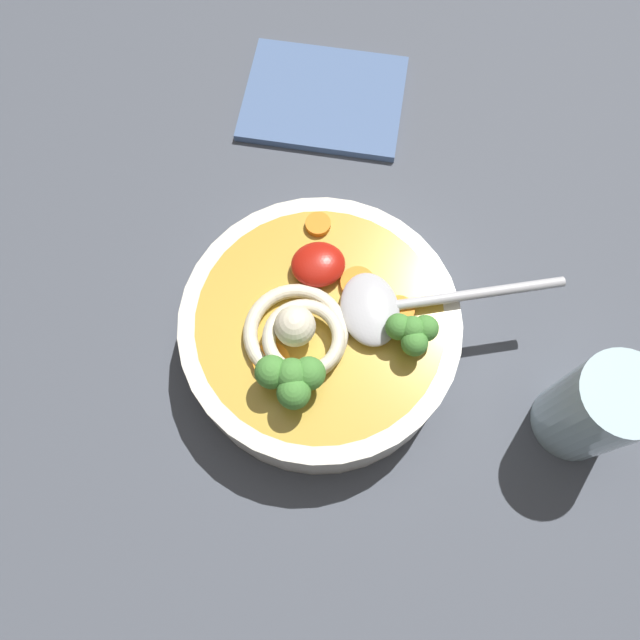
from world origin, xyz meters
The scene contains 13 objects.
table_slab centered at (0.00, 0.00, 1.49)cm, with size 135.19×135.19×2.98cm, color #474C56.
soup_bowl centered at (3.99, 0.94, 5.87)cm, with size 21.66×21.66×5.60cm.
noodle_pile centered at (2.17, -0.56, 9.66)cm, with size 8.64×8.47×3.47cm.
soup_spoon centered at (9.17, 1.00, 9.38)cm, with size 17.23×6.04×1.60cm.
chili_sauce_dollop centered at (4.45, 5.14, 9.52)cm, with size 4.20×3.78×1.89cm, color #B2190F.
broccoli_floret_right centered at (10.35, -1.62, 10.49)cm, with size 3.86×3.32×3.05cm.
broccoli_floret_rear centered at (1.36, -3.93, 10.90)cm, with size 4.70×4.04×3.72cm.
carrot_slice_far centered at (7.29, 3.42, 8.86)cm, with size 2.70×2.70×0.57cm, color orange.
carrot_slice_beside_chili centered at (4.98, 8.99, 8.86)cm, with size 2.04×2.04×0.57cm, color orange.
carrot_slice_front centered at (10.00, 0.73, 8.87)cm, with size 2.35×2.35×0.59cm, color orange.
carrot_slice_extra_a centered at (-0.22, -1.91, 8.91)cm, with size 2.75×2.75×0.68cm, color orange.
drinking_glass centered at (22.93, -8.50, 7.91)cm, with size 6.22×6.22×9.86cm, color silver.
folded_napkin centered at (7.95, 26.15, 3.38)cm, with size 15.49×12.36×0.80cm, color #4C6693.
Camera 1 is at (1.70, -15.16, 51.24)cm, focal length 33.83 mm.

